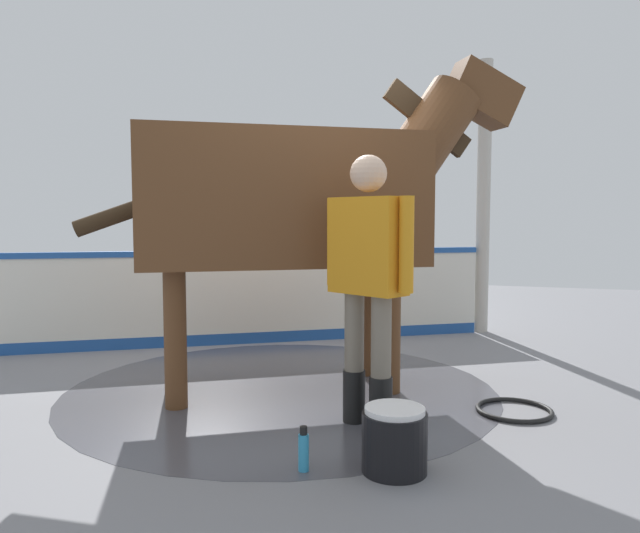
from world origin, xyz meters
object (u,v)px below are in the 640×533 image
bottle_spray (406,433)px  wash_bucket (395,440)px  horse (296,198)px  handler (368,270)px  hose_coil (514,410)px  bottle_shampoo (304,451)px

bottle_spray → wash_bucket: bearing=179.1°
horse → wash_bucket: bearing=-83.4°
bottle_spray → horse: bearing=46.9°
horse → handler: bearing=-74.1°
handler → wash_bucket: bearing=52.4°
handler → wash_bucket: (-0.65, -0.30, -0.85)m
horse → handler: size_ratio=1.78×
wash_bucket → bottle_spray: size_ratio=1.84×
hose_coil → wash_bucket: bearing=153.2°
horse → handler: 1.11m
handler → hose_coil: bearing=149.5°
horse → bottle_spray: size_ratio=16.31×
wash_bucket → bottle_spray: bearing=-0.9°
bottle_shampoo → wash_bucket: bearing=-73.2°
wash_bucket → hose_coil: size_ratio=0.67×
wash_bucket → hose_coil: (1.23, -0.62, -0.16)m
handler → bottle_spray: 1.03m
bottle_shampoo → hose_coil: 1.75m
bottle_shampoo → bottle_spray: bottle_shampoo is taller
wash_bucket → bottle_spray: wash_bucket is taller
bottle_spray → hose_coil: bottle_spray is taller
handler → hose_coil: 1.48m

